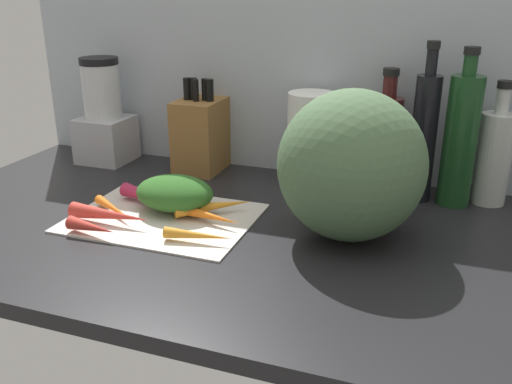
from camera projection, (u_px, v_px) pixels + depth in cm
name	position (u px, v px, depth cm)	size (l,w,h in cm)	color
ground_plane	(290.00, 239.00, 111.63)	(170.00, 80.00, 3.00)	black
wall_back	(338.00, 56.00, 134.20)	(170.00, 3.00, 60.00)	#ADB7C1
cutting_board	(163.00, 217.00, 117.44)	(37.94, 28.57, 0.80)	beige
carrot_0	(157.00, 201.00, 121.11)	(2.86, 2.86, 14.38)	#B2264C
carrot_1	(150.00, 197.00, 122.66)	(3.29, 3.29, 16.01)	#B2264C
carrot_2	(114.00, 209.00, 118.01)	(2.05, 2.05, 14.12)	orange
carrot_3	(209.00, 216.00, 113.76)	(2.56, 2.56, 14.58)	orange
carrot_4	(214.00, 206.00, 118.02)	(3.12, 3.12, 16.77)	orange
carrot_5	(92.00, 227.00, 108.26)	(2.78, 2.78, 10.92)	red
carrot_6	(110.00, 215.00, 113.18)	(3.45, 3.45, 17.51)	red
carrot_7	(198.00, 235.00, 105.42)	(2.28, 2.28, 13.37)	orange
carrot_greens_pile	(175.00, 193.00, 119.45)	(17.20, 13.23, 7.28)	#2D6023
winter_squash	(351.00, 166.00, 104.68)	(28.16, 27.26, 29.01)	#4C6B47
knife_block	(201.00, 134.00, 144.58)	(11.02, 14.42, 24.18)	olive
blender_appliance	(104.00, 118.00, 151.19)	(13.29, 13.29, 28.29)	#B2B2B7
paper_towel_roll	(311.00, 139.00, 134.20)	(11.49, 11.49, 22.52)	white
bottle_0	(385.00, 141.00, 130.25)	(6.93, 6.93, 28.78)	#471919
bottle_1	(424.00, 136.00, 122.92)	(5.58, 5.58, 35.44)	black
bottle_2	(460.00, 139.00, 120.41)	(7.17, 7.17, 34.55)	#19421E
bottle_3	(494.00, 156.00, 122.48)	(7.48, 7.48, 27.49)	silver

